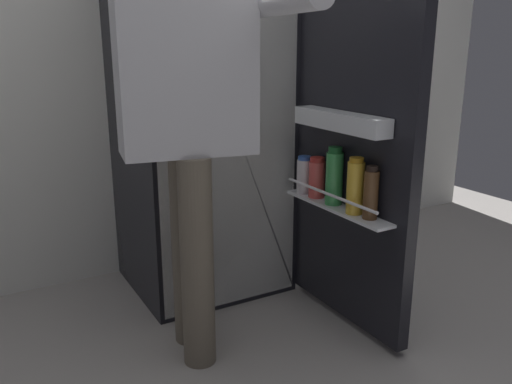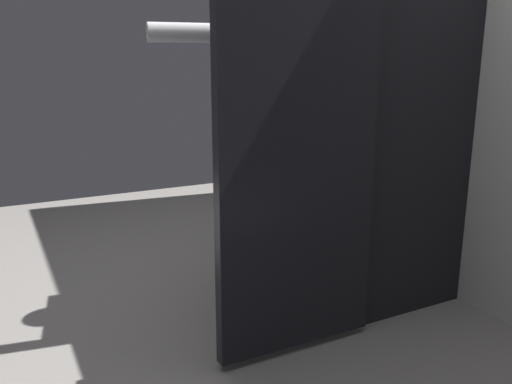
{
  "view_description": "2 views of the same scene",
  "coord_description": "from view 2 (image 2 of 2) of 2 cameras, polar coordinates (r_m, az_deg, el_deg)",
  "views": [
    {
      "loc": [
        -0.99,
        -1.7,
        1.16
      ],
      "look_at": [
        -0.04,
        -0.04,
        0.62
      ],
      "focal_mm": 37.02,
      "sensor_mm": 36.0,
      "label": 1
    },
    {
      "loc": [
        2.04,
        -1.14,
        1.17
      ],
      "look_at": [
        -0.0,
        -0.08,
        0.59
      ],
      "focal_mm": 36.68,
      "sensor_mm": 36.0,
      "label": 2
    }
  ],
  "objects": [
    {
      "name": "person",
      "position": [
        2.6,
        -1.02,
        9.17
      ],
      "size": [
        0.55,
        0.8,
        1.58
      ],
      "color": "#665B4C",
      "rests_on": "ground_plane"
    },
    {
      "name": "ground_plane",
      "position": [
        2.61,
        1.73,
        -12.5
      ],
      "size": [
        5.21,
        5.21,
        0.0
      ],
      "primitive_type": "plane",
      "color": "gray"
    },
    {
      "name": "kitchen_wall",
      "position": [
        2.91,
        18.93,
        16.76
      ],
      "size": [
        4.4,
        0.1,
        2.68
      ],
      "primitive_type": "cube",
      "color": "silver",
      "rests_on": "ground_plane"
    },
    {
      "name": "refrigerator",
      "position": [
        2.61,
        12.06,
        7.43
      ],
      "size": [
        0.75,
        1.32,
        1.76
      ],
      "color": "black",
      "rests_on": "ground_plane"
    }
  ]
}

